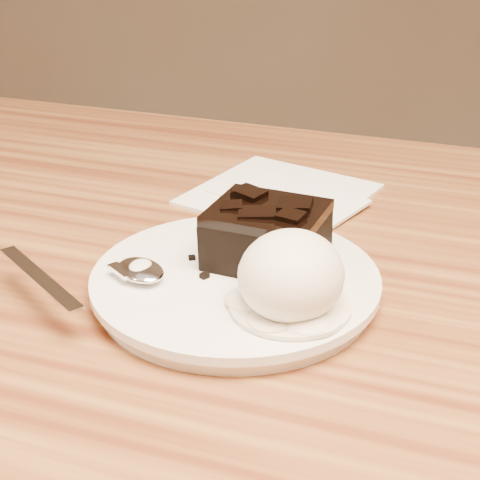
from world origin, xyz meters
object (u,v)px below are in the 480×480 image
(ice_cream_scoop, at_px, (291,275))
(spoon, at_px, (141,272))
(plate, at_px, (235,285))
(napkin, at_px, (280,193))
(brownie, at_px, (267,239))

(ice_cream_scoop, bearing_deg, spoon, 177.81)
(plate, xyz_separation_m, ice_cream_scoop, (0.05, -0.03, 0.03))
(spoon, bearing_deg, napkin, 22.19)
(brownie, height_order, spoon, brownie)
(ice_cream_scoop, relative_size, spoon, 0.44)
(ice_cream_scoop, bearing_deg, brownie, 120.81)
(napkin, bearing_deg, ice_cream_scoop, -71.53)
(brownie, height_order, napkin, brownie)
(brownie, distance_m, napkin, 0.17)
(spoon, bearing_deg, brownie, -22.18)
(ice_cream_scoop, distance_m, napkin, 0.24)
(brownie, relative_size, napkin, 0.53)
(plate, relative_size, ice_cream_scoop, 2.82)
(brownie, xyz_separation_m, ice_cream_scoop, (0.04, -0.06, 0.01))
(brownie, bearing_deg, napkin, 103.40)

